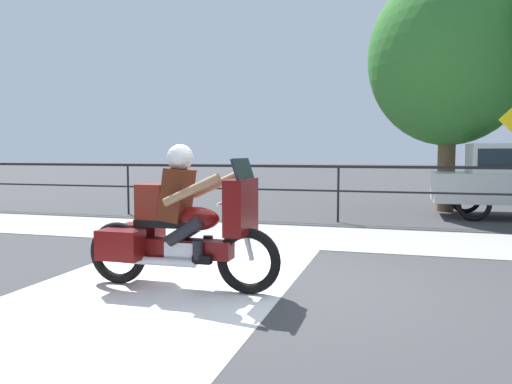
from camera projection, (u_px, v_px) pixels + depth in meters
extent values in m
plane|color=#38383A|center=(281.00, 287.00, 5.60)|extent=(120.00, 120.00, 0.00)
cube|color=#99968E|center=(324.00, 237.00, 8.86)|extent=(44.00, 2.40, 0.01)
cube|color=silver|center=(166.00, 283.00, 5.77)|extent=(2.83, 6.00, 0.01)
cube|color=black|center=(339.00, 167.00, 10.72)|extent=(36.00, 0.04, 0.06)
cube|color=black|center=(338.00, 191.00, 10.76)|extent=(36.00, 0.03, 0.04)
cylinder|color=black|center=(128.00, 189.00, 12.17)|extent=(0.05, 0.05, 1.24)
cylinder|color=black|center=(338.00, 194.00, 10.77)|extent=(0.05, 0.05, 1.24)
torus|color=black|center=(248.00, 261.00, 5.31)|extent=(0.71, 0.11, 0.71)
torus|color=black|center=(118.00, 253.00, 5.74)|extent=(0.71, 0.11, 0.71)
cube|color=#5B0C0C|center=(181.00, 248.00, 5.52)|extent=(1.19, 0.22, 0.20)
cube|color=silver|center=(183.00, 252.00, 5.52)|extent=(0.34, 0.26, 0.26)
ellipsoid|color=#5B0C0C|center=(196.00, 219.00, 5.44)|extent=(0.53, 0.30, 0.26)
cube|color=black|center=(167.00, 223.00, 5.54)|extent=(0.69, 0.28, 0.08)
cube|color=#5B0C0C|center=(241.00, 206.00, 5.29)|extent=(0.20, 0.64, 0.59)
cube|color=#1E232B|center=(243.00, 169.00, 5.25)|extent=(0.10, 0.54, 0.24)
cylinder|color=silver|center=(229.00, 201.00, 5.32)|extent=(0.04, 0.70, 0.04)
cylinder|color=silver|center=(159.00, 261.00, 5.43)|extent=(0.86, 0.09, 0.09)
cube|color=#5B0C0C|center=(120.00, 245.00, 5.45)|extent=(0.48, 0.28, 0.33)
cube|color=#5B0C0C|center=(142.00, 238.00, 5.91)|extent=(0.48, 0.28, 0.33)
cylinder|color=silver|center=(246.00, 234.00, 5.30)|extent=(0.20, 0.06, 0.58)
cube|color=#4C1E0F|center=(177.00, 195.00, 5.48)|extent=(0.32, 0.36, 0.60)
sphere|color=#8C6647|center=(180.00, 159.00, 5.44)|extent=(0.23, 0.23, 0.23)
sphere|color=silver|center=(180.00, 157.00, 5.44)|extent=(0.29, 0.29, 0.29)
cylinder|color=black|center=(185.00, 231.00, 5.33)|extent=(0.44, 0.13, 0.34)
cylinder|color=black|center=(198.00, 250.00, 5.30)|extent=(0.11, 0.11, 0.20)
cube|color=black|center=(202.00, 259.00, 5.30)|extent=(0.20, 0.10, 0.09)
cylinder|color=black|center=(196.00, 227.00, 5.62)|extent=(0.44, 0.13, 0.34)
cylinder|color=black|center=(208.00, 245.00, 5.59)|extent=(0.11, 0.11, 0.20)
cube|color=black|center=(212.00, 254.00, 5.58)|extent=(0.20, 0.10, 0.09)
cylinder|color=#8C6647|center=(191.00, 190.00, 5.11)|extent=(0.63, 0.09, 0.35)
cylinder|color=#8C6647|center=(212.00, 186.00, 5.68)|extent=(0.63, 0.09, 0.35)
cube|color=maroon|center=(153.00, 202.00, 5.57)|extent=(0.31, 0.27, 0.40)
torus|color=black|center=(474.00, 204.00, 10.94)|extent=(0.74, 0.11, 0.74)
torus|color=black|center=(465.00, 199.00, 12.35)|extent=(0.74, 0.11, 0.74)
cylinder|color=brown|center=(446.00, 168.00, 12.79)|extent=(0.43, 0.43, 2.25)
ellipsoid|color=#33752D|center=(449.00, 57.00, 12.57)|extent=(4.05, 4.05, 4.45)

